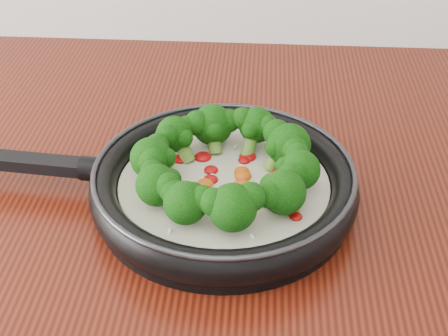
{
  "coord_description": "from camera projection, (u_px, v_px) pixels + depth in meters",
  "views": [
    {
      "loc": [
        0.16,
        0.47,
        1.35
      ],
      "look_at": [
        0.12,
        1.04,
        0.95
      ],
      "focal_mm": 51.55,
      "sensor_mm": 36.0,
      "label": 1
    }
  ],
  "objects": [
    {
      "name": "skillet",
      "position": [
        222.0,
        181.0,
        0.71
      ],
      "size": [
        0.48,
        0.33,
        0.09
      ],
      "color": "black",
      "rests_on": "counter"
    }
  ]
}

